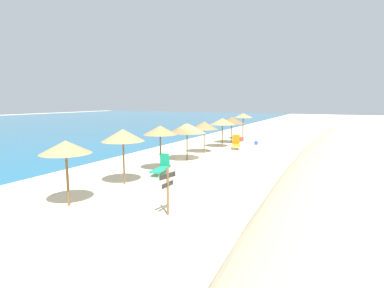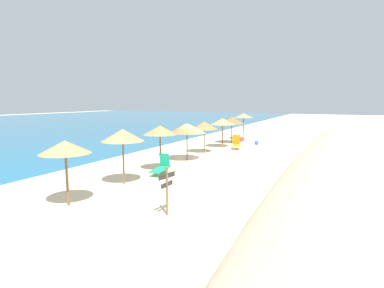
% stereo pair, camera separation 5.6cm
% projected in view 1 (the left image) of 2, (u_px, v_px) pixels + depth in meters
% --- Properties ---
extents(ground_plane, '(160.00, 160.00, 0.00)m').
position_uv_depth(ground_plane, '(203.00, 160.00, 21.14)').
color(ground_plane, beige).
extents(dune_ridge, '(49.96, 7.08, 2.11)m').
position_uv_depth(dune_ridge, '(357.00, 154.00, 17.55)').
color(dune_ridge, beige).
rests_on(dune_ridge, ground_plane).
extents(beach_umbrella_0, '(1.93, 1.93, 2.56)m').
position_uv_depth(beach_umbrella_0, '(66.00, 147.00, 11.64)').
color(beach_umbrella_0, brown).
rests_on(beach_umbrella_0, ground_plane).
extents(beach_umbrella_1, '(2.06, 2.06, 2.72)m').
position_uv_depth(beach_umbrella_1, '(123.00, 135.00, 14.68)').
color(beach_umbrella_1, brown).
rests_on(beach_umbrella_1, ground_plane).
extents(beach_umbrella_2, '(1.95, 1.95, 2.65)m').
position_uv_depth(beach_umbrella_2, '(160.00, 130.00, 17.56)').
color(beach_umbrella_2, brown).
rests_on(beach_umbrella_2, ground_plane).
extents(beach_umbrella_3, '(2.53, 2.53, 2.57)m').
position_uv_depth(beach_umbrella_3, '(187.00, 128.00, 20.68)').
color(beach_umbrella_3, brown).
rests_on(beach_umbrella_3, ground_plane).
extents(beach_umbrella_4, '(2.12, 2.12, 2.47)m').
position_uv_depth(beach_umbrella_4, '(204.00, 125.00, 23.71)').
color(beach_umbrella_4, brown).
rests_on(beach_umbrella_4, ground_plane).
extents(beach_umbrella_5, '(2.17, 2.17, 2.56)m').
position_uv_depth(beach_umbrella_5, '(222.00, 121.00, 26.57)').
color(beach_umbrella_5, brown).
rests_on(beach_umbrella_5, ground_plane).
extents(beach_umbrella_6, '(2.45, 2.45, 2.54)m').
position_uv_depth(beach_umbrella_6, '(232.00, 120.00, 29.27)').
color(beach_umbrella_6, brown).
rests_on(beach_umbrella_6, ground_plane).
extents(beach_umbrella_7, '(1.95, 1.95, 2.76)m').
position_uv_depth(beach_umbrella_7, '(243.00, 116.00, 32.00)').
color(beach_umbrella_7, brown).
rests_on(beach_umbrella_7, ground_plane).
extents(lounge_chair_0, '(1.56, 1.10, 1.20)m').
position_uv_depth(lounge_chair_0, '(236.00, 143.00, 25.88)').
color(lounge_chair_0, orange).
rests_on(lounge_chair_0, ground_plane).
extents(lounge_chair_1, '(1.67, 0.81, 1.09)m').
position_uv_depth(lounge_chair_1, '(161.00, 167.00, 17.09)').
color(lounge_chair_1, '#199972').
rests_on(lounge_chair_1, ground_plane).
extents(wooden_signpost, '(0.83, 0.18, 1.75)m').
position_uv_depth(wooden_signpost, '(168.00, 186.00, 10.84)').
color(wooden_signpost, brown).
rests_on(wooden_signpost, ground_plane).
extents(beach_ball, '(0.39, 0.39, 0.39)m').
position_uv_depth(beach_ball, '(256.00, 143.00, 28.53)').
color(beach_ball, blue).
rests_on(beach_ball, ground_plane).
extents(cooler_box, '(0.69, 0.60, 0.41)m').
position_uv_depth(cooler_box, '(240.00, 139.00, 30.80)').
color(cooler_box, red).
rests_on(cooler_box, ground_plane).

